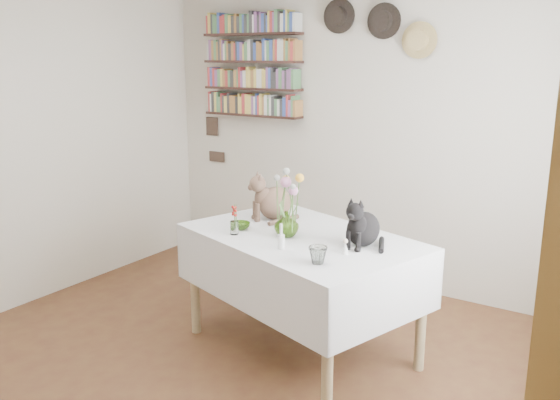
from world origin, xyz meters
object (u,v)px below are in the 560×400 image
Objects in this scene: dining_table at (301,264)px; tabby_cat at (275,194)px; flower_vase at (287,224)px; black_cat at (364,220)px; bookshelf_unit at (252,66)px.

tabby_cat is at bearing 146.11° from dining_table.
dining_table is 4.94× the size of tabby_cat.
tabby_cat is 2.12× the size of flower_vase.
black_cat is (0.79, -0.21, -0.02)m from tabby_cat.
black_cat is 0.32× the size of bookshelf_unit.
flower_vase reaches higher than dining_table.
dining_table is 2.26m from bookshelf_unit.
tabby_cat is 0.82m from black_cat.
flower_vase is 2.12m from bookshelf_unit.
black_cat is at bearing 12.35° from flower_vase.
tabby_cat is at bearing 167.20° from black_cat.
bookshelf_unit is (-1.27, 1.41, 0.95)m from flower_vase.
flower_vase is (-0.49, -0.11, -0.08)m from black_cat.
bookshelf_unit is at bearing 170.11° from tabby_cat.
bookshelf_unit is at bearing 135.12° from dining_table.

